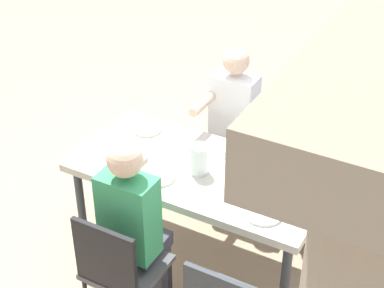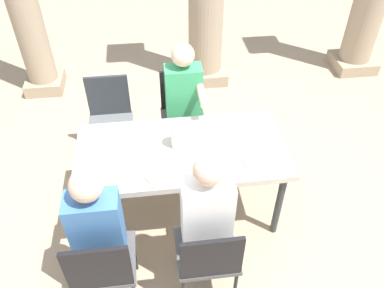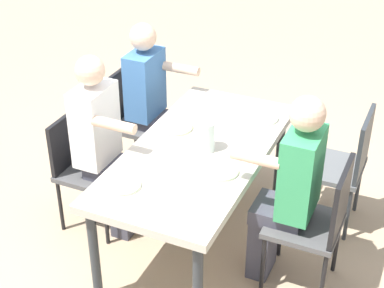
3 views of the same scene
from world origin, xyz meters
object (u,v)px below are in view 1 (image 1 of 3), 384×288
Objects in this scene: chair_mid_north at (119,267)px; plate_0 at (263,213)px; diner_man_white at (135,224)px; diner_woman_green at (229,127)px; plate_3 at (147,129)px; dining_table at (200,177)px; diner_guest_third at (323,153)px; water_pitcher at (199,161)px; chair_mid_south at (239,139)px; plate_1 at (242,156)px; plate_2 at (158,177)px; chair_west_south at (327,162)px.

chair_mid_north is 0.93m from plate_0.
diner_man_white reaches higher than chair_mid_north.
plate_3 is at bearing 42.02° from diner_woman_green.
diner_guest_third is at bearing -133.74° from dining_table.
water_pitcher is at bearing 154.66° from plate_3.
chair_mid_south is at bearing -90.00° from chair_mid_north.
diner_man_white is (0.10, 0.64, 0.02)m from dining_table.
water_pitcher is (0.18, 0.30, 0.08)m from plate_1.
plate_3 is at bearing 51.91° from chair_mid_south.
plate_0 is 1.04× the size of plate_2.
diner_woman_green is 1.30m from diner_man_white.
plate_2 is (0.09, 1.06, 0.28)m from chair_mid_south.
water_pitcher reaches higher than chair_west_south.
chair_west_south is 0.68× the size of diner_guest_third.
chair_mid_south is 0.64× the size of diner_man_white.
chair_mid_south is at bearing -13.15° from diner_guest_third.
plate_3 is (1.20, 0.43, 0.07)m from diner_guest_third.
plate_3 is (1.13, -0.47, 0.00)m from plate_0.
plate_0 is 0.59m from water_pitcher.
plate_2 is at bearing 129.16° from plate_3.
water_pitcher is at bearing 99.19° from diner_woman_green.
diner_guest_third is 1.28m from plate_3.
plate_0 is at bearing 85.45° from diner_guest_third.
plate_2 is (0.38, 0.49, 0.00)m from plate_1.
plate_3 is (0.47, -0.88, 0.06)m from diner_man_white.
chair_mid_north is 0.69× the size of diner_man_white.
diner_man_white reaches higher than diner_guest_third.
water_pitcher is at bearing -19.91° from plate_0.
diner_man_white is at bearing 89.89° from chair_mid_south.
dining_table is at bearing -70.64° from water_pitcher.
water_pitcher is at bearing -97.81° from chair_mid_north.
chair_mid_north is at bearing 90.83° from diner_man_white.
diner_man_white is (-0.00, 1.30, 0.01)m from diner_woman_green.
chair_west_south is 0.25m from diner_guest_third.
diner_guest_third is 0.61m from plate_1.
water_pitcher is at bearing 48.60° from diner_guest_third.
chair_mid_south is 3.46× the size of plate_0.
plate_3 is at bearing -61.92° from diner_man_white.
diner_guest_third is (-0.64, -0.67, 0.01)m from dining_table.
diner_man_white is 1.50m from diner_guest_third.
diner_man_white reaches higher than plate_0.
chair_mid_north is at bearing 42.36° from plate_0.
water_pitcher is (-0.58, 0.28, 0.08)m from plate_3.
chair_mid_north is 3.70× the size of plate_1.
diner_guest_third is at bearing -94.55° from plate_0.
diner_man_white is at bearing 79.41° from water_pitcher.
diner_woman_green is 6.19× the size of plate_3.
chair_mid_north is 1.51m from diner_woman_green.
dining_table is 6.99× the size of plate_0.
chair_mid_south is at bearing -63.73° from plate_1.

